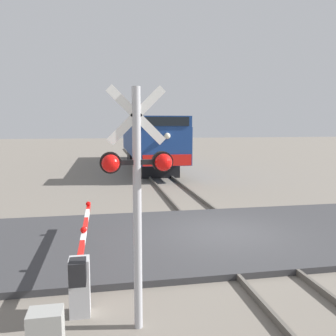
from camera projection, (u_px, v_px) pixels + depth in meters
ground_plane at (224, 237)px, 10.82m from camera, size 160.00×160.00×0.00m
rail_track_left at (202, 236)px, 10.68m from camera, size 0.08×80.00×0.15m
rail_track_right at (246, 234)px, 10.94m from camera, size 0.08×80.00×0.15m
road_surface at (224, 235)px, 10.81m from camera, size 36.00×5.88×0.15m
locomotive at (148, 142)px, 28.36m from camera, size 2.98×17.61×3.93m
crossing_signal at (137, 181)px, 5.70m from camera, size 1.18×0.33×4.06m
crossing_gate at (82, 262)px, 6.99m from camera, size 0.36×5.37×1.17m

